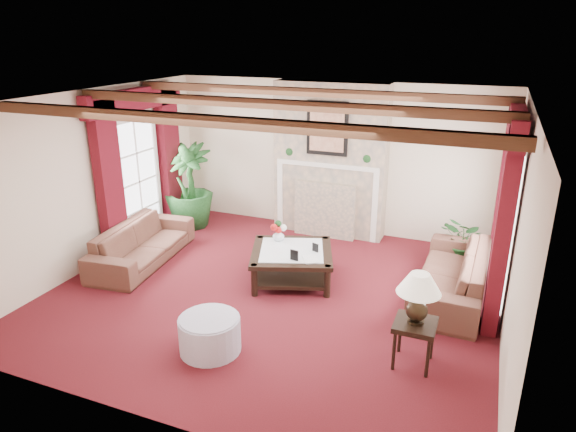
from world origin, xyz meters
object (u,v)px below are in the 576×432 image
at_px(coffee_table, 292,265).
at_px(side_table, 414,343).
at_px(potted_palm, 190,204).
at_px(sofa_left, 142,237).
at_px(sofa_right, 453,266).
at_px(ottoman, 210,334).

bearing_deg(coffee_table, side_table, -55.12).
distance_m(potted_palm, side_table, 5.38).
height_order(sofa_left, coffee_table, sofa_left).
relative_size(potted_palm, coffee_table, 1.38).
bearing_deg(side_table, sofa_left, 165.76).
xyz_separation_m(sofa_left, potted_palm, (-0.14, 1.65, 0.03)).
xyz_separation_m(potted_palm, coffee_table, (2.60, -1.38, -0.20)).
bearing_deg(side_table, coffee_table, 144.81).
xyz_separation_m(sofa_left, side_table, (4.46, -1.13, -0.15)).
bearing_deg(side_table, sofa_right, 82.46).
bearing_deg(sofa_right, side_table, -5.94).
xyz_separation_m(potted_palm, side_table, (4.60, -2.79, -0.18)).
relative_size(coffee_table, ottoman, 1.63).
bearing_deg(sofa_left, side_table, -110.65).
xyz_separation_m(side_table, ottoman, (-2.21, -0.61, -0.06)).
distance_m(potted_palm, coffee_table, 2.95).
xyz_separation_m(potted_palm, ottoman, (2.38, -3.40, -0.23)).
bearing_deg(sofa_left, potted_palm, -1.46).
bearing_deg(ottoman, side_table, 15.45).
distance_m(sofa_left, side_table, 4.60).
distance_m(coffee_table, side_table, 2.44).
distance_m(sofa_right, side_table, 1.85).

